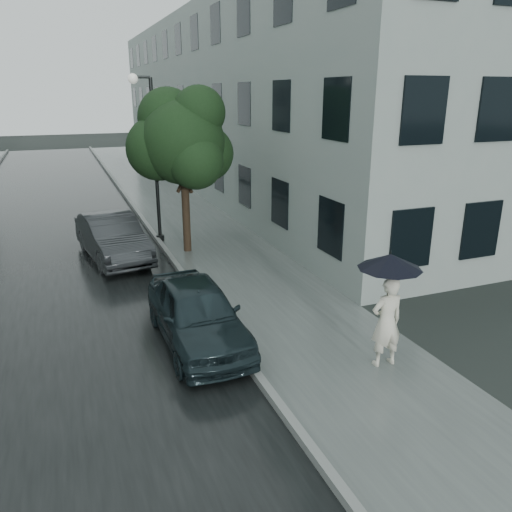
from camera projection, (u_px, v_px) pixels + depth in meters
name	position (u px, v px, depth m)	size (l,w,h in m)	color
ground	(318.00, 349.00, 10.21)	(120.00, 120.00, 0.00)	black
sidewalk	(187.00, 217.00, 20.90)	(3.50, 60.00, 0.01)	slate
kerb_near	(143.00, 220.00, 20.24)	(0.15, 60.00, 0.15)	slate
asphalt_road	(51.00, 230.00, 19.05)	(6.85, 60.00, 0.00)	black
building_near	(242.00, 102.00, 27.94)	(7.02, 36.00, 9.00)	gray
pedestrian	(387.00, 322.00, 9.35)	(0.65, 0.43, 1.78)	silver
umbrella	(390.00, 261.00, 8.99)	(1.42, 1.42, 1.35)	black
street_tree	(182.00, 141.00, 15.51)	(3.42, 3.10, 5.23)	#332619
lamp_post	(150.00, 150.00, 16.63)	(0.85, 0.35, 5.57)	black
car_near	(197.00, 313.00, 10.28)	(1.56, 3.88, 1.32)	black
car_far	(112.00, 237.00, 15.53)	(1.47, 4.22, 1.39)	#26292B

